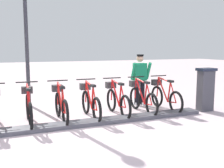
{
  "coord_description": "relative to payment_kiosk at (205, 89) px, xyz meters",
  "views": [
    {
      "loc": [
        -6.04,
        1.55,
        1.87
      ],
      "look_at": [
        0.5,
        -1.18,
        0.9
      ],
      "focal_mm": 42.45,
      "sensor_mm": 36.0,
      "label": 1
    }
  ],
  "objects": [
    {
      "name": "bike_docked_2",
      "position": [
        0.57,
        2.62,
        -0.24
      ],
      "size": [
        1.72,
        0.54,
        1.02
      ],
      "color": "black",
      "rests_on": "ground"
    },
    {
      "name": "bike_docked_3",
      "position": [
        0.57,
        3.41,
        -0.24
      ],
      "size": [
        1.72,
        0.54,
        1.02
      ],
      "color": "black",
      "rests_on": "ground"
    },
    {
      "name": "bike_docked_0",
      "position": [
        0.57,
        1.04,
        -0.24
      ],
      "size": [
        1.72,
        0.54,
        1.02
      ],
      "color": "black",
      "rests_on": "ground"
    },
    {
      "name": "bike_docked_1",
      "position": [
        0.57,
        1.83,
        -0.24
      ],
      "size": [
        1.72,
        0.54,
        1.02
      ],
      "color": "black",
      "rests_on": "ground"
    },
    {
      "name": "bike_docked_4",
      "position": [
        0.57,
        4.2,
        -0.24
      ],
      "size": [
        1.72,
        0.54,
        1.02
      ],
      "color": "black",
      "rests_on": "ground"
    },
    {
      "name": "ground_plane",
      "position": [
        -0.05,
        4.01,
        -0.67
      ],
      "size": [
        60.0,
        60.0,
        0.0
      ],
      "primitive_type": "plane",
      "color": "#C1ABAC"
    },
    {
      "name": "lamp_post",
      "position": [
        2.8,
        4.78,
        2.13
      ],
      "size": [
        0.32,
        0.32,
        4.32
      ],
      "color": "#2D2D33",
      "rests_on": "ground"
    },
    {
      "name": "worker_near_rack",
      "position": [
        1.45,
        1.42,
        0.24
      ],
      "size": [
        0.5,
        0.65,
        1.66
      ],
      "color": "white",
      "rests_on": "ground"
    },
    {
      "name": "payment_kiosk",
      "position": [
        0.0,
        0.0,
        0.0
      ],
      "size": [
        0.36,
        0.52,
        1.28
      ],
      "color": "#38383D",
      "rests_on": "ground"
    },
    {
      "name": "bike_docked_5",
      "position": [
        0.57,
        4.99,
        -0.24
      ],
      "size": [
        1.72,
        0.54,
        1.02
      ],
      "color": "black",
      "rests_on": "ground"
    },
    {
      "name": "dock_rail_base",
      "position": [
        -0.05,
        4.01,
        -0.62
      ],
      "size": [
        0.44,
        7.12,
        0.1
      ],
      "primitive_type": "cube",
      "color": "#47474C",
      "rests_on": "ground"
    }
  ]
}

